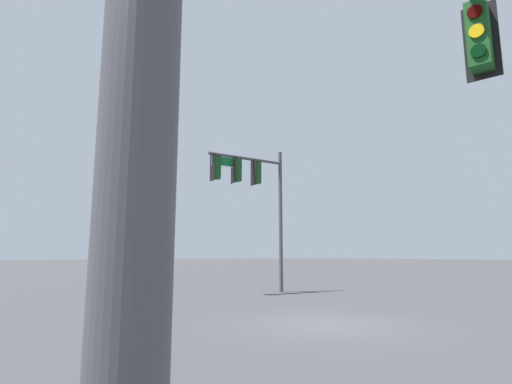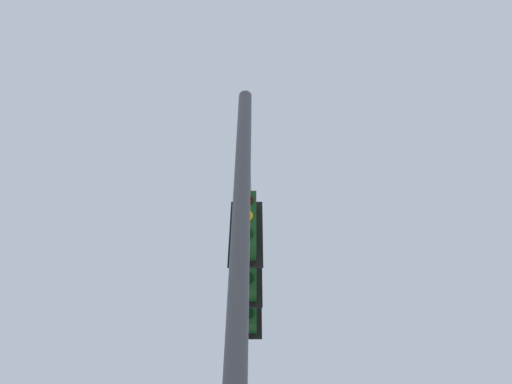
{
  "view_description": "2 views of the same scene",
  "coord_description": "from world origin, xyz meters",
  "views": [
    {
      "loc": [
        8.57,
        7.12,
        1.8
      ],
      "look_at": [
        -4.59,
        -8.5,
        5.07
      ],
      "focal_mm": 28.0,
      "sensor_mm": 36.0,
      "label": 1
    },
    {
      "loc": [
        -8.8,
        -7.48,
        1.99
      ],
      "look_at": [
        -3.21,
        -8.29,
        7.71
      ],
      "focal_mm": 28.0,
      "sensor_mm": 36.0,
      "label": 2
    }
  ],
  "objects": [
    {
      "name": "ground_plane",
      "position": [
        0.0,
        0.0,
        0.0
      ],
      "size": [
        400.0,
        400.0,
        0.0
      ],
      "primitive_type": "plane",
      "color": "#38383A"
    },
    {
      "name": "signal_pole_near",
      "position": [
        -3.91,
        -8.04,
        5.31
      ],
      "size": [
        4.21,
        0.93,
        7.23
      ],
      "color": "#47474C",
      "rests_on": "ground_plane"
    }
  ]
}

